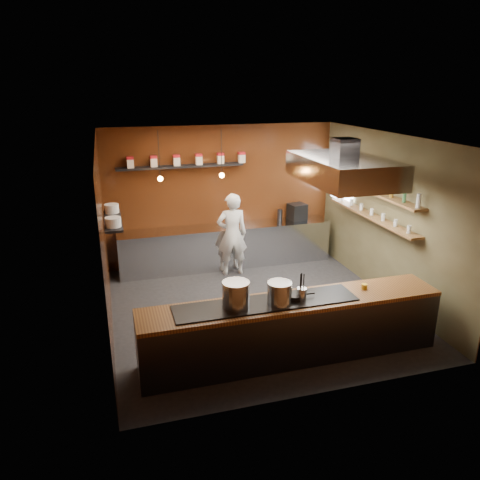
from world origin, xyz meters
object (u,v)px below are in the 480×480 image
object	(u,v)px
espresso_machine	(297,212)
chef	(232,234)
stockpot_large	(236,294)
extractor_hood	(343,169)
stockpot_small	(279,293)

from	to	relation	value
espresso_machine	chef	distance (m)	1.76
stockpot_large	chef	bearing A→B (deg)	75.70
stockpot_large	chef	size ratio (longest dim) A/B	0.22
espresso_machine	stockpot_large	bearing A→B (deg)	-132.62
extractor_hood	stockpot_small	xyz separation A→B (m)	(-1.54, -1.28, -1.41)
chef	stockpot_large	bearing A→B (deg)	78.93
espresso_machine	stockpot_small	bearing A→B (deg)	-125.45
stockpot_small	extractor_hood	bearing A→B (deg)	39.81
chef	espresso_machine	bearing A→B (deg)	-158.61
extractor_hood	stockpot_small	bearing A→B (deg)	-140.19
espresso_machine	chef	bearing A→B (deg)	-171.38
chef	stockpot_small	bearing A→B (deg)	89.12
chef	extractor_hood	bearing A→B (deg)	125.06
stockpot_small	chef	size ratio (longest dim) A/B	0.20
espresso_machine	extractor_hood	bearing A→B (deg)	-107.40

